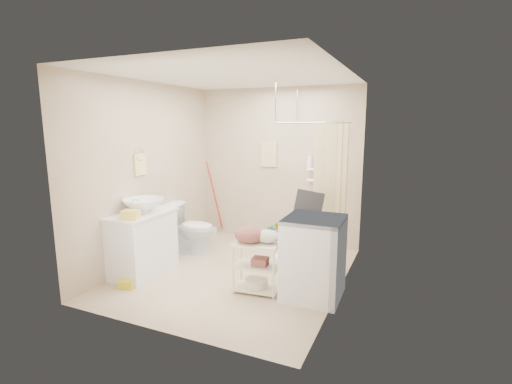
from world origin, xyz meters
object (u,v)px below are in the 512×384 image
washing_machine (314,257)px  laundry_rack (256,262)px  vanity (143,243)px  toilet (191,228)px

washing_machine → laundry_rack: bearing=-167.3°
washing_machine → laundry_rack: size_ratio=1.29×
vanity → washing_machine: bearing=5.0°
vanity → toilet: 0.98m
vanity → toilet: bearing=82.1°
vanity → laundry_rack: 1.65m
vanity → toilet: vanity is taller
toilet → washing_machine: washing_machine is taller
washing_machine → toilet: bearing=160.2°
toilet → vanity: bearing=169.1°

